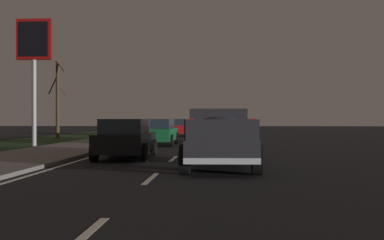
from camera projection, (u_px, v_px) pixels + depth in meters
name	position (u px, v px, depth m)	size (l,w,h in m)	color
ground	(190.00, 144.00, 29.01)	(144.00, 144.00, 0.00)	black
sidewalk_shoulder	(98.00, 143.00, 29.34)	(108.00, 4.00, 0.12)	slate
grass_verge	(19.00, 143.00, 29.63)	(108.00, 6.00, 0.01)	#1E3819
lane_markings	(155.00, 142.00, 31.45)	(108.00, 3.54, 0.01)	silver
pickup_truck	(219.00, 137.00, 14.98)	(5.48, 2.40, 1.87)	#232328
sedan_red	(177.00, 127.00, 42.22)	(4.43, 2.08, 1.54)	maroon
sedan_black	(126.00, 138.00, 18.49)	(4.43, 2.08, 1.54)	black
sedan_green	(159.00, 132.00, 27.86)	(4.43, 2.07, 1.54)	#14592D
sedan_silver	(220.00, 131.00, 30.60)	(4.44, 2.09, 1.54)	#B2B5BA
gas_price_sign	(34.00, 51.00, 25.52)	(0.27, 1.90, 6.92)	#99999E
bare_tree_far	(58.00, 98.00, 36.50)	(1.47, 1.66, 5.99)	#423323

